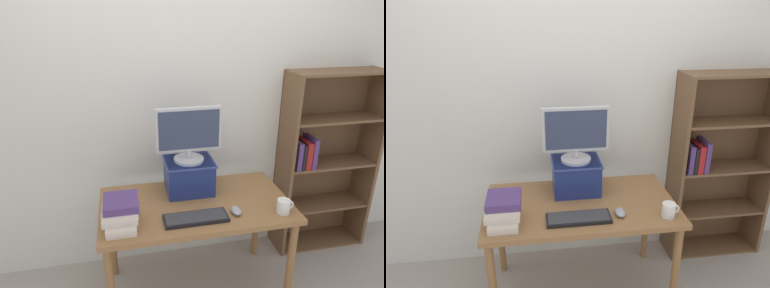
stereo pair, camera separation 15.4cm
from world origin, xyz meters
The scene contains 9 objects.
back_wall centered at (0.00, 0.52, 1.30)m, with size 7.00×0.08×2.60m.
desk centered at (0.00, 0.00, 0.67)m, with size 1.27×0.70×0.76m.
bookshelf_unit centered at (1.17, 0.37, 0.79)m, with size 0.79×0.28×1.54m.
riser_box centered at (-0.01, 0.18, 0.88)m, with size 0.34×0.29×0.24m.
computer_monitor centered at (-0.01, 0.17, 1.19)m, with size 0.45×0.21×0.38m.
keyboard centered at (-0.04, -0.19, 0.77)m, with size 0.40×0.14×0.02m.
computer_mouse centered at (0.23, -0.18, 0.77)m, with size 0.06×0.10×0.04m.
book_stack centered at (-0.49, -0.16, 0.85)m, with size 0.22×0.26×0.19m.
coffee_mug centered at (0.52, -0.23, 0.80)m, with size 0.11×0.08×0.09m.
Camera 1 is at (-0.44, -1.94, 1.97)m, focal length 32.00 mm.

